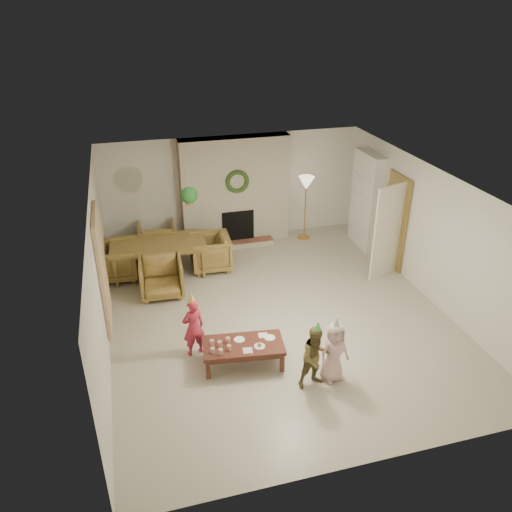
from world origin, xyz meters
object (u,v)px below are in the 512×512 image
object	(u,v)px
dining_chair_far	(157,240)
dining_chair_left	(117,261)
child_red	(193,327)
dining_chair_right	(210,252)
coffee_table_top	(243,345)
child_plaid	(316,357)
dining_chair_near	(161,277)
dining_table	(159,259)
child_pink	(334,352)

from	to	relation	value
dining_chair_far	dining_chair_left	size ratio (longest dim) A/B	1.00
dining_chair_far	child_red	world-z (taller)	child_red
dining_chair_right	coffee_table_top	size ratio (longest dim) A/B	0.66
dining_chair_far	child_plaid	world-z (taller)	child_plaid
dining_chair_near	child_red	size ratio (longest dim) A/B	0.81
dining_chair_left	child_red	bearing A→B (deg)	-155.83
dining_table	dining_chair_right	xyz separation A→B (m)	(1.07, -0.05, 0.04)
dining_chair_right	child_plaid	bearing A→B (deg)	14.44
dining_chair_far	dining_chair_left	world-z (taller)	same
child_pink	dining_table	bearing A→B (deg)	106.03
dining_chair_left	child_pink	xyz separation A→B (m)	(3.07, -4.07, 0.12)
dining_chair_left	coffee_table_top	bearing A→B (deg)	-148.62
dining_chair_right	child_red	distance (m)	2.93
dining_chair_near	child_pink	xyz separation A→B (m)	(2.25, -3.17, 0.12)
child_pink	coffee_table_top	bearing A→B (deg)	138.16
dining_table	child_plaid	distance (m)	4.51
child_pink	dining_chair_right	bearing A→B (deg)	93.24
dining_chair_far	child_red	xyz separation A→B (m)	(0.23, -3.72, 0.13)
dining_table	dining_chair_right	size ratio (longest dim) A/B	2.34
child_pink	dining_chair_far	bearing A→B (deg)	101.19
dining_table	dining_chair_left	size ratio (longest dim) A/B	2.34
dining_table	dining_chair_near	world-z (taller)	dining_chair_near
dining_table	child_red	distance (m)	2.88
dining_chair_near	dining_chair_far	world-z (taller)	same
coffee_table_top	child_red	distance (m)	0.86
dining_chair_near	child_red	xyz separation A→B (m)	(0.32, -2.01, 0.13)
child_red	child_plaid	bearing A→B (deg)	129.11
dining_chair_far	coffee_table_top	xyz separation A→B (m)	(0.94, -4.20, -0.02)
child_pink	child_red	bearing A→B (deg)	136.33
dining_chair_left	dining_chair_near	bearing A→B (deg)	-135.00
dining_chair_left	dining_chair_far	bearing A→B (deg)	-45.00
coffee_table_top	dining_chair_left	bearing A→B (deg)	125.69
dining_chair_right	dining_chair_far	bearing A→B (deg)	-128.66
dining_table	dining_chair_right	distance (m)	1.07
dining_chair_near	child_red	world-z (taller)	child_red
dining_chair_far	dining_chair_right	size ratio (longest dim) A/B	1.00
child_red	coffee_table_top	bearing A→B (deg)	132.05
child_red	dining_chair_far	bearing A→B (deg)	-100.40
dining_chair_far	child_pink	distance (m)	5.34
coffee_table_top	child_red	size ratio (longest dim) A/B	1.23
dining_chair_right	child_red	world-z (taller)	child_red
dining_chair_far	child_pink	xyz separation A→B (m)	(2.17, -4.88, 0.12)
dining_chair_near	coffee_table_top	bearing A→B (deg)	-64.73
dining_chair_near	child_red	distance (m)	2.04
dining_chair_near	child_pink	size ratio (longest dim) A/B	0.84
dining_table	dining_chair_right	world-z (taller)	dining_chair_right
dining_chair_right	child_red	size ratio (longest dim) A/B	0.81
dining_table	child_pink	world-z (taller)	child_pink
dining_table	dining_chair_left	distance (m)	0.86
dining_chair_near	dining_chair_far	bearing A→B (deg)	90.00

